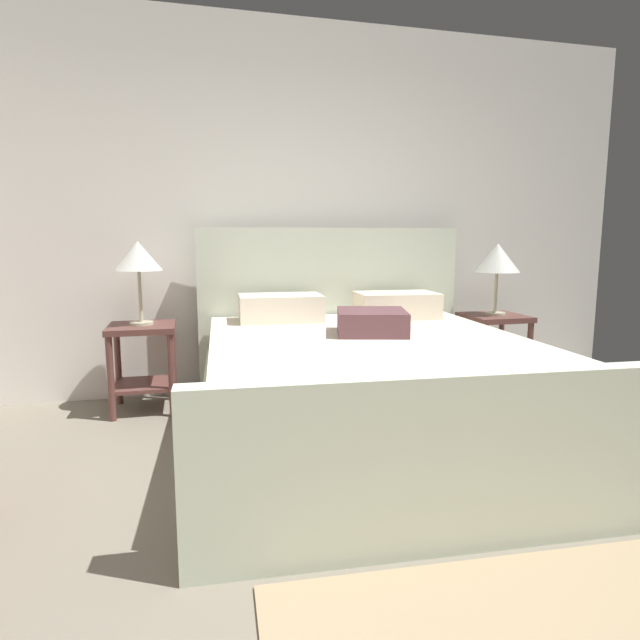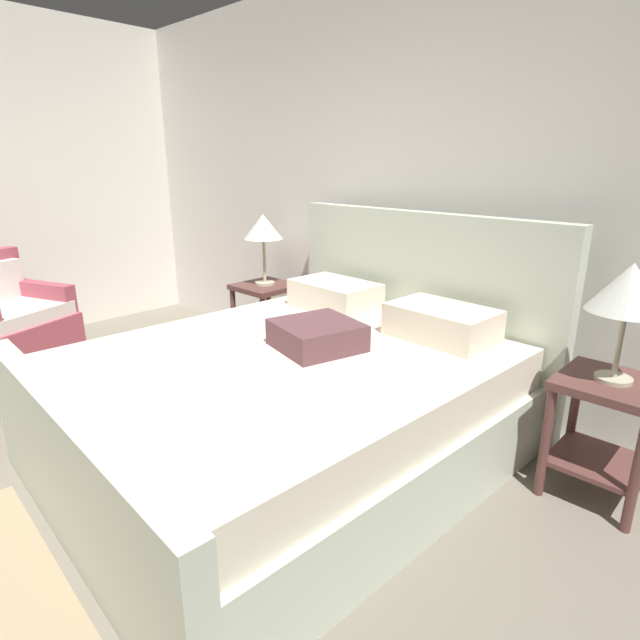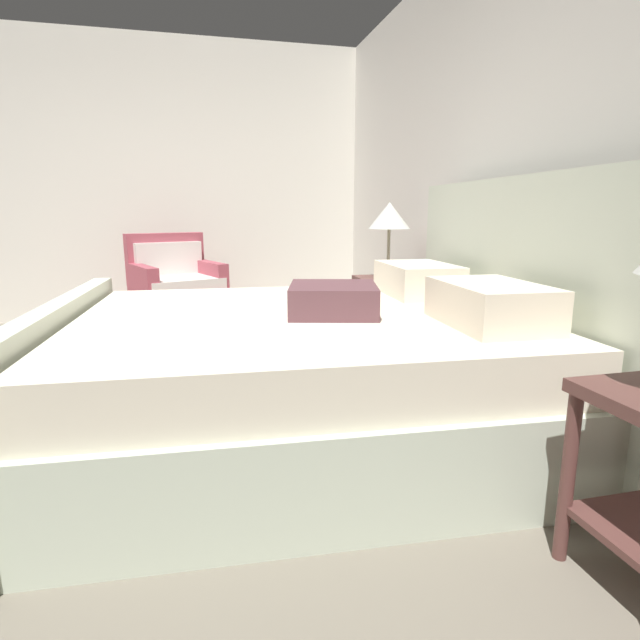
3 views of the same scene
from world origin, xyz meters
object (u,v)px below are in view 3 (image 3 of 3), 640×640
nightstand_left (387,303)px  bed (312,366)px  armchair (177,295)px  table_lamp_left (389,218)px

nightstand_left → bed: bearing=-34.3°
bed → armchair: size_ratio=2.53×
bed → nightstand_left: 1.58m
nightstand_left → table_lamp_left: (-0.00, 0.00, 0.65)m
armchair → nightstand_left: bearing=54.3°
nightstand_left → armchair: 1.98m
bed → table_lamp_left: bed is taller
nightstand_left → armchair: (-1.16, -1.61, -0.06)m
nightstand_left → table_lamp_left: size_ratio=1.06×
nightstand_left → table_lamp_left: table_lamp_left is taller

